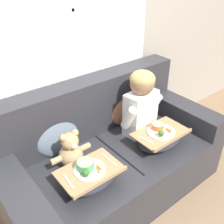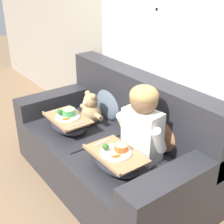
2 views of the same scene
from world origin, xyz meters
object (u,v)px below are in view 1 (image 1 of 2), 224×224
object	(u,v)px
throw_pillow_behind_child	(124,105)
lap_tray_teddy	(90,176)
lap_tray_child	(160,138)
child_figure	(141,100)
couch	(109,156)
throw_pillow_behind_teddy	(56,133)
teddy_bear	(71,152)

from	to	relation	value
throw_pillow_behind_child	lap_tray_teddy	xyz separation A→B (m)	(-0.74, -0.48, -0.11)
lap_tray_child	child_figure	bearing A→B (deg)	89.90
throw_pillow_behind_child	lap_tray_child	size ratio (longest dim) A/B	0.87
couch	lap_tray_teddy	size ratio (longest dim) A/B	4.28
throw_pillow_behind_teddy	lap_tray_child	distance (m)	0.89
teddy_bear	lap_tray_child	size ratio (longest dim) A/B	0.73
couch	throw_pillow_behind_teddy	distance (m)	0.53
child_figure	teddy_bear	xyz separation A→B (m)	(-0.74, -0.00, -0.20)
teddy_bear	throw_pillow_behind_teddy	bearing A→B (deg)	89.99
child_figure	couch	bearing A→B (deg)	179.79
teddy_bear	lap_tray_teddy	size ratio (longest dim) A/B	0.77
throw_pillow_behind_teddy	lap_tray_teddy	size ratio (longest dim) A/B	0.95
couch	lap_tray_child	xyz separation A→B (m)	(0.37, -0.26, 0.19)
throw_pillow_behind_teddy	teddy_bear	xyz separation A→B (m)	(-0.00, -0.23, -0.05)
child_figure	lap_tray_child	size ratio (longest dim) A/B	1.31
throw_pillow_behind_teddy	teddy_bear	bearing A→B (deg)	-90.01
throw_pillow_behind_child	child_figure	xyz separation A→B (m)	(0.00, -0.22, 0.15)
throw_pillow_behind_child	child_figure	bearing A→B (deg)	-89.97
lap_tray_child	teddy_bear	bearing A→B (deg)	161.12
throw_pillow_behind_child	lap_tray_teddy	distance (m)	0.89
throw_pillow_behind_teddy	child_figure	bearing A→B (deg)	-16.87
throw_pillow_behind_teddy	throw_pillow_behind_child	bearing A→B (deg)	0.00
teddy_bear	lap_tray_teddy	distance (m)	0.26
throw_pillow_behind_child	teddy_bear	world-z (taller)	throw_pillow_behind_child
couch	lap_tray_child	size ratio (longest dim) A/B	4.08
throw_pillow_behind_child	throw_pillow_behind_teddy	world-z (taller)	throw_pillow_behind_teddy
teddy_bear	lap_tray_teddy	bearing A→B (deg)	-90.29
throw_pillow_behind_teddy	child_figure	world-z (taller)	child_figure
lap_tray_child	throw_pillow_behind_teddy	bearing A→B (deg)	146.98
throw_pillow_behind_child	child_figure	world-z (taller)	child_figure
throw_pillow_behind_teddy	lap_tray_teddy	world-z (taller)	throw_pillow_behind_teddy
throw_pillow_behind_teddy	child_figure	size ratio (longest dim) A/B	0.69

